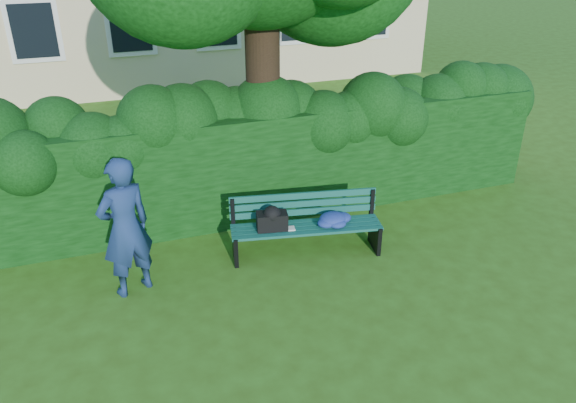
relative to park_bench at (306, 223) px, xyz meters
name	(u,v)px	position (x,y,z in m)	size (l,w,h in m)	color
ground	(302,280)	(-0.31, -0.69, -0.51)	(80.00, 80.00, 0.00)	#325514
hedge	(256,164)	(-0.31, 1.51, 0.39)	(10.00, 1.00, 1.80)	black
park_bench	(306,223)	(0.00, 0.00, 0.00)	(2.29, 0.96, 0.89)	#105243
man_reading	(125,228)	(-2.56, -0.15, 0.46)	(0.71, 0.47, 1.94)	navy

